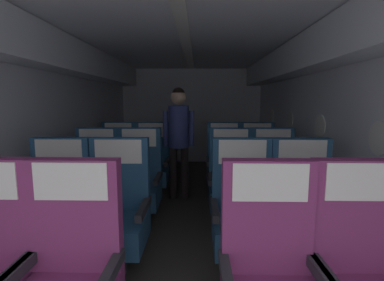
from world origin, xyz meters
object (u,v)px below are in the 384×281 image
Objects in this scene: seat_c_left_aisle at (138,183)px; seat_b_right_aisle at (304,216)px; seat_b_left_window at (57,214)px; flight_attendant at (179,132)px; seat_d_left_aisle at (152,166)px; seat_d_right_aisle at (258,166)px; seat_b_right_window at (243,215)px; seat_d_right_window at (224,166)px; seat_d_left_window at (118,165)px; seat_c_left_window at (95,183)px; seat_b_left_aisle at (117,214)px; seat_c_right_aisle at (274,184)px; seat_c_right_window at (231,183)px.

seat_b_right_aisle is at bearing -30.27° from seat_c_left_aisle.
flight_attendant reaches higher than seat_b_left_window.
seat_d_left_aisle is (0.49, 1.75, 0.00)m from seat_b_left_window.
seat_d_right_aisle is at bearing 41.32° from seat_b_left_window.
seat_b_right_window is 1.77m from seat_d_right_window.
seat_d_right_window is at bearing 40.13° from seat_c_left_aisle.
seat_d_left_aisle is at bearing 89.31° from seat_c_left_aisle.
seat_d_left_window is (-2.01, 1.77, 0.00)m from seat_b_right_aisle.
seat_b_right_window is 1.00× the size of seat_c_left_aisle.
seat_c_left_window is at bearing 89.92° from seat_b_left_window.
flight_attendant reaches higher than seat_c_left_window.
flight_attendant reaches higher than seat_d_right_window.
seat_c_left_aisle is at bearing 149.73° from seat_b_right_aisle.
seat_d_right_window is at bearing 49.23° from seat_b_left_window.
seat_d_right_aisle is at bearing -0.24° from seat_d_left_window.
seat_b_left_window is 1.02m from seat_c_left_aisle.
seat_b_left_aisle is at bearing -130.63° from seat_d_right_aisle.
seat_d_right_aisle is at bearing 74.56° from seat_b_right_window.
seat_b_left_window is 1.00× the size of seat_c_right_aisle.
flight_attendant is at bearing 110.62° from seat_b_right_window.
seat_d_right_aisle is at bearing 89.95° from seat_c_right_aisle.
seat_d_left_window is 1.00× the size of seat_d_left_aisle.
seat_b_right_window is 1.86m from flight_attendant.
seat_c_right_window is (1.04, 0.00, 0.00)m from seat_c_left_aisle.
seat_b_left_aisle is 1.84m from seat_d_left_window.
seat_d_left_aisle is at bearing 120.37° from seat_b_right_window.
seat_b_left_window is 1.97m from flight_attendant.
seat_b_left_aisle is 1.02m from seat_b_right_window.
seat_b_left_window is 0.68× the size of flight_attendant.
seat_d_right_window is at bearing 178.45° from seat_d_right_aisle.
seat_b_right_aisle is at bearing -49.12° from seat_d_left_aisle.
seat_c_left_aisle and seat_d_right_aisle have the same top height.
seat_d_left_aisle is (-1.51, 1.75, 0.00)m from seat_b_right_aisle.
seat_c_right_aisle is at bearing -61.67° from seat_d_right_window.
seat_c_left_window is at bearing 119.54° from seat_b_left_aisle.
seat_b_left_window is 1.00× the size of seat_d_left_aisle.
seat_c_right_window is 1.13m from flight_attendant.
flight_attendant is (0.89, 1.68, 0.50)m from seat_b_left_window.
flight_attendant is (-0.64, 0.78, 0.50)m from seat_c_right_window.
seat_c_right_aisle is (-0.00, 0.89, 0.00)m from seat_b_right_aisle.
seat_d_left_window is 1.00× the size of seat_d_right_aisle.
seat_b_left_aisle is (0.50, 0.00, 0.00)m from seat_b_left_window.
seat_c_left_aisle is at bearing -95.54° from flight_attendant.
seat_b_right_aisle is 1.02m from seat_c_right_window.
seat_d_left_aisle is at bearing 90.03° from seat_b_left_aisle.
seat_d_left_aisle is (-1.02, 1.75, 0.00)m from seat_b_right_window.
seat_c_left_aisle and seat_c_right_window have the same top height.
seat_c_left_window and seat_d_left_window have the same top height.
seat_c_left_aisle is 1.52m from seat_c_right_aisle.
seat_d_left_window is at bearing 138.67° from seat_b_right_aisle.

